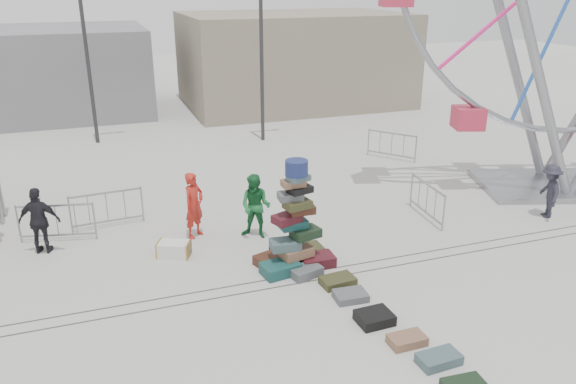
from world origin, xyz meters
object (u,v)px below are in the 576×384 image
object	(u,v)px
suitcase_tower	(295,238)
barricade_dummy_c	(107,209)
barricade_wheel_back	(392,146)
pedestrian_grey	(549,191)
pedestrian_green	(256,206)
barricade_dummy_b	(57,223)
barricade_wheel_front	(427,201)
pedestrian_red	(194,205)
steamer_trunk	(174,249)
pedestrian_black	(40,221)
lamp_post_left	(87,38)
lamp_post_right	(263,36)

from	to	relation	value
suitcase_tower	barricade_dummy_c	xyz separation A→B (m)	(-4.29, 4.02, -0.23)
barricade_wheel_back	pedestrian_grey	xyz separation A→B (m)	(1.56, -6.71, 0.27)
pedestrian_green	barricade_dummy_b	bearing A→B (deg)	-160.11
barricade_wheel_front	pedestrian_red	xyz separation A→B (m)	(-6.79, 1.02, 0.38)
steamer_trunk	pedestrian_black	xyz separation A→B (m)	(-3.20, 1.36, 0.71)
barricade_dummy_c	barricade_wheel_back	world-z (taller)	same
barricade_dummy_c	pedestrian_grey	world-z (taller)	pedestrian_grey
lamp_post_left	pedestrian_green	xyz separation A→B (m)	(3.78, -11.58, -3.57)
barricade_wheel_back	pedestrian_grey	world-z (taller)	pedestrian_grey
pedestrian_black	pedestrian_grey	xyz separation A→B (m)	(14.24, -2.49, -0.08)
lamp_post_left	barricade_dummy_c	distance (m)	10.30
barricade_dummy_b	pedestrian_black	xyz separation A→B (m)	(-0.35, -0.59, 0.35)
pedestrian_red	pedestrian_grey	distance (m)	10.51
lamp_post_left	pedestrian_black	xyz separation A→B (m)	(-1.77, -10.64, -3.58)
steamer_trunk	pedestrian_red	size ratio (longest dim) A/B	0.44
barricade_wheel_back	pedestrian_red	xyz separation A→B (m)	(-8.72, -4.56, 0.38)
lamp_post_right	barricade_dummy_c	size ratio (longest dim) A/B	4.00
barricade_dummy_c	barricade_wheel_back	bearing A→B (deg)	11.30
barricade_wheel_front	barricade_wheel_back	size ratio (longest dim) A/B	1.00
barricade_dummy_c	pedestrian_red	size ratio (longest dim) A/B	1.07
suitcase_tower	barricade_dummy_b	xyz separation A→B (m)	(-5.63, 3.49, -0.23)
barricade_wheel_back	pedestrian_green	distance (m)	8.81
suitcase_tower	barricade_dummy_c	distance (m)	5.88
barricade_wheel_back	pedestrian_grey	size ratio (longest dim) A/B	1.22
barricade_dummy_b	barricade_dummy_c	size ratio (longest dim) A/B	1.00
pedestrian_red	barricade_wheel_front	bearing A→B (deg)	-47.98
steamer_trunk	pedestrian_red	world-z (taller)	pedestrian_red
barricade_wheel_back	lamp_post_right	bearing A→B (deg)	-177.20
steamer_trunk	pedestrian_green	bearing A→B (deg)	35.07
pedestrian_green	pedestrian_red	bearing A→B (deg)	-164.38
suitcase_tower	pedestrian_red	bearing A→B (deg)	121.83
lamp_post_right	barricade_wheel_back	world-z (taller)	lamp_post_right
lamp_post_right	steamer_trunk	xyz separation A→B (m)	(-5.57, -10.00, -4.29)
barricade_dummy_b	suitcase_tower	bearing A→B (deg)	-18.99
barricade_dummy_c	pedestrian_green	world-z (taller)	pedestrian_green
lamp_post_right	barricade_wheel_front	size ratio (longest dim) A/B	4.00
pedestrian_red	pedestrian_black	world-z (taller)	pedestrian_red
steamer_trunk	barricade_wheel_front	world-z (taller)	barricade_wheel_front
pedestrian_green	steamer_trunk	bearing A→B (deg)	-133.50
suitcase_tower	barricade_wheel_back	distance (m)	9.78
suitcase_tower	pedestrian_red	world-z (taller)	suitcase_tower
suitcase_tower	barricade_wheel_front	distance (m)	5.02
pedestrian_green	pedestrian_black	distance (m)	5.63
pedestrian_green	lamp_post_right	bearing A→B (deg)	107.70
lamp_post_left	barricade_dummy_c	bearing A→B (deg)	-90.48
pedestrian_red	pedestrian_black	size ratio (longest dim) A/B	1.04
barricade_dummy_b	barricade_wheel_back	world-z (taller)	same
lamp_post_left	barricade_wheel_front	size ratio (longest dim) A/B	4.00
lamp_post_left	suitcase_tower	bearing A→B (deg)	-72.73
barricade_wheel_back	pedestrian_black	bearing A→B (deg)	-110.30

